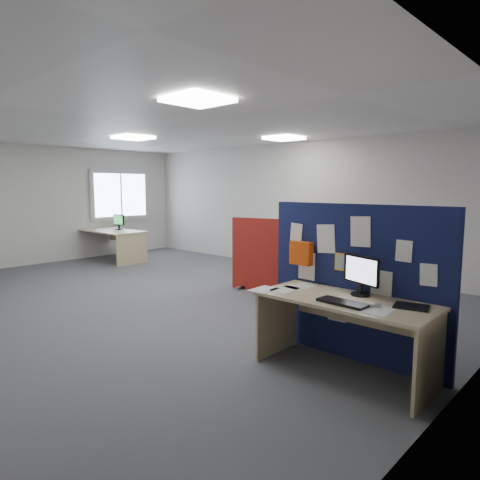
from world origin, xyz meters
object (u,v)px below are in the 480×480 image
Objects in this scene: monitor_main at (361,273)px; monitor_second at (119,221)px; main_desk at (346,316)px; office_chair at (258,253)px; second_desk at (114,237)px; navy_divider at (354,282)px; red_divider at (276,257)px.

monitor_main reaches higher than monitor_second.
office_chair is at bearing 143.87° from main_desk.
main_desk is 7.50m from second_desk.
monitor_main is at bearing -13.18° from second_desk.
main_desk is at bearing -14.58° from second_desk.
monitor_main is (0.05, 0.18, 0.39)m from main_desk.
monitor_main is at bearing -23.42° from office_chair.
navy_divider is 4.57× the size of monitor_main.
red_divider is at bearing -3.20° from monitor_second.
navy_divider is 1.18× the size of main_desk.
main_desk is 4.05× the size of monitor_second.
navy_divider is at bearing 151.67° from monitor_main.
navy_divider reaches higher than monitor_second.
navy_divider is at bearing -12.11° from second_desk.
navy_divider is 3.29m from office_chair.
office_chair is (-2.94, 1.94, -0.34)m from monitor_main.
monitor_second is 0.38× the size of office_chair.
monitor_main is 7.56m from monitor_second.
monitor_main is 3.54m from office_chair.
red_divider is 4.88m from second_desk.
navy_divider reaches higher than second_desk.
second_desk is 0.41m from monitor_second.
navy_divider is 0.28m from monitor_main.
monitor_second is at bearing 166.67° from navy_divider.
monitor_second is at bearing -169.26° from office_chair.
main_desk is 7.57m from monitor_second.
monitor_main is at bearing 75.58° from main_desk.
main_desk is at bearing -26.19° from office_chair.
red_divider is (-2.26, 1.63, -0.19)m from navy_divider.
second_desk is 4.36× the size of monitor_second.
second_desk is (-7.14, 1.53, -0.24)m from navy_divider.
monitor_second reaches higher than office_chair.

